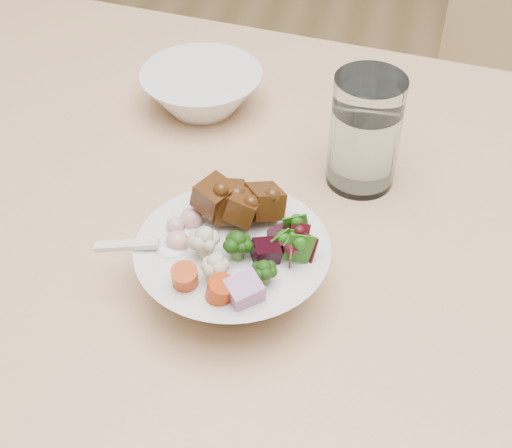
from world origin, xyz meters
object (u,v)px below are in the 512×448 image
Objects in this scene: dining_table at (370,352)px; food_bowl at (235,263)px; side_bowl at (202,90)px; water_glass at (364,136)px.

food_bowl reaches higher than dining_table.
side_bowl is (-0.26, 0.30, 0.11)m from dining_table.
side_bowl is (-0.22, 0.11, -0.04)m from water_glass.
food_bowl is at bearing -69.00° from side_bowl.
dining_table is 0.19m from food_bowl.
water_glass is 0.86× the size of side_bowl.
food_bowl reaches higher than side_bowl.
water_glass is at bearing 61.82° from food_bowl.
dining_table is at bearing -77.76° from water_glass.
side_bowl is at bearing 153.97° from water_glass.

